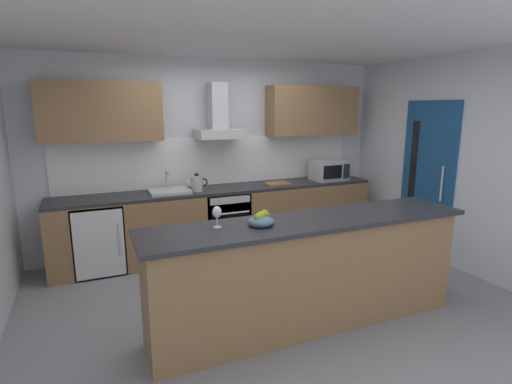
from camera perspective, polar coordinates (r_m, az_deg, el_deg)
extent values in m
cube|color=gray|center=(4.42, 1.42, -14.48)|extent=(5.95, 4.42, 0.02)
cube|color=white|center=(4.00, 1.63, 21.32)|extent=(5.95, 4.42, 0.02)
cube|color=silver|center=(5.65, -6.04, 5.28)|extent=(5.95, 0.12, 2.60)
cube|color=silver|center=(5.56, 26.05, 3.99)|extent=(0.12, 4.42, 2.60)
cube|color=white|center=(5.59, -5.80, 4.49)|extent=(4.20, 0.02, 0.66)
cube|color=olive|center=(5.47, -4.65, -4.24)|extent=(4.35, 0.60, 0.86)
cube|color=#28282D|center=(5.36, -4.73, 0.38)|extent=(4.35, 0.60, 0.04)
cube|color=olive|center=(3.70, 7.64, -11.72)|extent=(2.90, 0.52, 0.97)
cube|color=#28282D|center=(3.52, 7.87, -4.20)|extent=(3.00, 0.64, 0.04)
cube|color=olive|center=(5.13, -21.32, 10.66)|extent=(1.39, 0.32, 0.70)
cube|color=olive|center=(6.00, 8.14, 11.47)|extent=(1.39, 0.32, 0.70)
cube|color=navy|center=(5.71, 23.36, 1.62)|extent=(0.04, 0.85, 2.05)
cube|color=black|center=(5.84, 21.60, 3.00)|extent=(0.01, 0.11, 1.31)
cylinder|color=#B7BABC|center=(5.50, 25.11, 1.09)|extent=(0.03, 0.03, 0.45)
cube|color=slate|center=(5.44, -4.69, -4.01)|extent=(0.60, 0.56, 0.80)
cube|color=black|center=(5.20, -3.64, -5.52)|extent=(0.50, 0.02, 0.48)
cube|color=#B7BABC|center=(5.09, -3.71, -1.18)|extent=(0.54, 0.02, 0.09)
cylinder|color=#B7BABC|center=(5.10, -3.56, -3.05)|extent=(0.49, 0.02, 0.02)
cube|color=white|center=(5.20, -21.68, -6.05)|extent=(0.58, 0.56, 0.85)
cube|color=silver|center=(4.92, -21.56, -7.05)|extent=(0.55, 0.02, 0.80)
cylinder|color=#B7BABC|center=(4.90, -19.00, -6.43)|extent=(0.02, 0.02, 0.38)
cube|color=#B7BABC|center=(6.00, 10.42, 3.14)|extent=(0.50, 0.36, 0.30)
cube|color=black|center=(5.81, 10.96, 2.83)|extent=(0.30, 0.02, 0.19)
cube|color=black|center=(5.95, 12.88, 2.95)|extent=(0.10, 0.01, 0.21)
cube|color=silver|center=(5.16, -12.33, 0.13)|extent=(0.50, 0.40, 0.04)
cylinder|color=#B7BABC|center=(5.26, -12.65, 1.55)|extent=(0.03, 0.03, 0.26)
cylinder|color=#B7BABC|center=(5.16, -12.54, 2.71)|extent=(0.03, 0.16, 0.03)
cylinder|color=#B7BABC|center=(5.18, -8.48, 1.21)|extent=(0.15, 0.15, 0.20)
sphere|color=black|center=(5.16, -8.52, 2.43)|extent=(0.06, 0.06, 0.06)
cone|color=#B7BABC|center=(5.15, -9.57, 1.56)|extent=(0.09, 0.04, 0.07)
torus|color=black|center=(5.20, -7.52, 1.40)|extent=(0.11, 0.02, 0.11)
cube|color=#B7BABC|center=(5.33, -5.26, 8.34)|extent=(0.62, 0.45, 0.12)
cube|color=#B7BABC|center=(5.37, -5.50, 12.20)|extent=(0.22, 0.22, 0.60)
cylinder|color=silver|center=(3.27, -5.59, -5.03)|extent=(0.07, 0.07, 0.01)
cylinder|color=silver|center=(3.26, -5.60, -4.22)|extent=(0.01, 0.01, 0.09)
ellipsoid|color=silver|center=(3.24, -5.63, -2.88)|extent=(0.08, 0.08, 0.10)
ellipsoid|color=slate|center=(3.30, 0.71, -4.25)|extent=(0.22, 0.22, 0.09)
sphere|color=#66B233|center=(3.25, 0.21, -3.65)|extent=(0.06, 0.06, 0.06)
sphere|color=#66B233|center=(3.33, 1.21, -3.20)|extent=(0.08, 0.08, 0.08)
sphere|color=orange|center=(3.28, 0.71, -3.44)|extent=(0.07, 0.07, 0.07)
cube|color=#9E7247|center=(5.60, 3.05, 1.24)|extent=(0.35, 0.23, 0.02)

